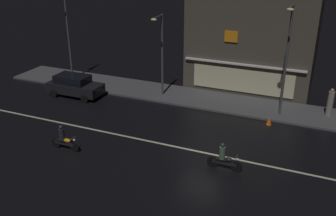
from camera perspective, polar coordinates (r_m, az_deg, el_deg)
The scene contains 12 objects.
ground_plane at distance 22.23m, azimuth 5.09°, elevation -6.58°, with size 140.00×140.00×0.00m, color black.
lane_divider_stripe at distance 22.23m, azimuth 5.09°, elevation -6.56°, with size 37.06×0.16×0.01m, color beige.
sidewalk_far at distance 28.81m, azimuth 9.91°, elevation 0.58°, with size 39.01×3.71×0.14m, color #4C4C4F.
storefront_left_block at distance 32.97m, azimuth 12.80°, elevation 10.19°, with size 9.72×7.74×7.73m.
streetlamp_west at distance 33.09m, azimuth -14.93°, elevation 11.55°, with size 0.44×1.64×7.84m.
streetlamp_mid at distance 28.71m, azimuth -1.07°, elevation 8.85°, with size 0.44×1.64×6.21m.
streetlamp_east at distance 26.09m, azimuth 17.24°, elevation 7.82°, with size 0.44×1.64×7.48m.
pedestrian_on_sidewalk at distance 28.28m, azimuth 22.94°, elevation 0.68°, with size 0.40×0.40×1.95m.
parked_car_near_kerb at distance 30.68m, azimuth -13.68°, elevation 3.29°, with size 4.30×1.98×1.67m.
motorcycle_opposite_lane at distance 22.98m, azimuth -15.24°, elevation -4.53°, with size 1.90×0.60×1.52m.
motorcycle_trailing_far at distance 20.54m, azimuth 8.27°, elevation -7.43°, with size 1.90×0.60×1.52m.
traffic_cone at distance 26.12m, azimuth 14.77°, elevation -1.85°, with size 0.36×0.36×0.55m, color orange.
Camera 1 is at (5.77, -18.40, 11.07)m, focal length 41.04 mm.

